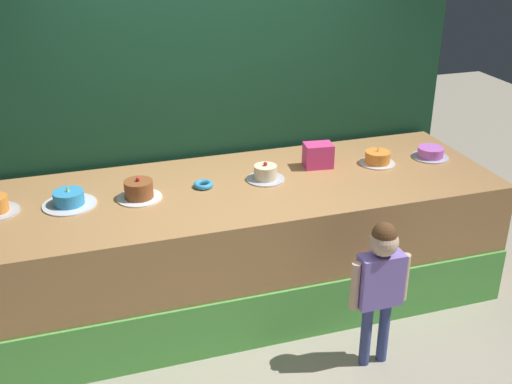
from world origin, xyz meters
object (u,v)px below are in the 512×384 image
(cake_right, at_px, (377,158))
(cake_far_right, at_px, (431,153))
(child_figure, at_px, (380,275))
(pink_box, at_px, (318,155))
(cake_left, at_px, (69,199))
(donut, at_px, (203,185))
(cake_center_right, at_px, (265,174))
(cake_center_left, at_px, (139,191))

(cake_right, relative_size, cake_far_right, 0.96)
(child_figure, distance_m, cake_right, 1.21)
(pink_box, height_order, cake_far_right, pink_box)
(cake_left, distance_m, cake_far_right, 2.73)
(donut, xyz_separation_m, cake_right, (1.36, 0.02, 0.03))
(cake_left, bearing_deg, cake_far_right, 0.37)
(cake_right, bearing_deg, cake_far_right, -1.54)
(cake_right, bearing_deg, pink_box, 169.35)
(cake_center_right, bearing_deg, cake_far_right, 0.65)
(cake_left, relative_size, cake_center_left, 1.16)
(cake_left, distance_m, cake_center_right, 1.36)
(cake_left, relative_size, cake_center_right, 1.27)
(cake_center_right, xyz_separation_m, cake_right, (0.91, 0.03, -0.00))
(donut, relative_size, cake_far_right, 0.49)
(pink_box, relative_size, cake_far_right, 0.74)
(child_figure, xyz_separation_m, cake_center_left, (-1.31, 0.99, 0.32))
(cake_center_right, bearing_deg, child_figure, -68.43)
(donut, height_order, cake_center_left, cake_center_left)
(cake_center_left, bearing_deg, cake_center_right, 2.38)
(pink_box, xyz_separation_m, cake_center_right, (-0.45, -0.11, -0.04))
(donut, relative_size, cake_left, 0.39)
(donut, xyz_separation_m, cake_left, (-0.91, -0.01, 0.02))
(cake_center_left, distance_m, cake_far_right, 2.27)
(cake_left, height_order, cake_center_right, cake_left)
(child_figure, distance_m, donut, 1.38)
(cake_center_right, bearing_deg, cake_right, 1.74)
(child_figure, bearing_deg, cake_far_right, 47.43)
(pink_box, relative_size, cake_center_left, 0.69)
(child_figure, relative_size, cake_center_right, 3.68)
(pink_box, relative_size, cake_center_right, 0.75)
(cake_center_right, bearing_deg, cake_left, -179.92)
(cake_right, bearing_deg, cake_center_right, -178.26)
(child_figure, distance_m, cake_center_right, 1.15)
(cake_far_right, bearing_deg, pink_box, 173.87)
(child_figure, relative_size, donut, 7.36)
(cake_center_left, bearing_deg, cake_left, 175.51)
(pink_box, xyz_separation_m, donut, (-0.91, -0.10, -0.07))
(pink_box, bearing_deg, cake_right, -10.65)
(cake_right, distance_m, cake_far_right, 0.45)
(cake_center_left, xyz_separation_m, cake_right, (1.82, 0.07, -0.01))
(cake_left, bearing_deg, donut, 0.72)
(child_figure, distance_m, cake_left, 2.07)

